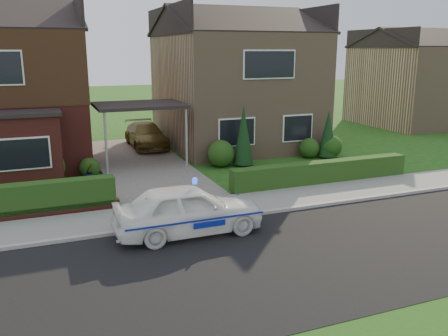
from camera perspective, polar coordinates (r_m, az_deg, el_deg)
ground at (r=11.67m, az=1.70°, el=-11.67°), size 120.00×120.00×0.00m
road at (r=11.67m, az=1.70°, el=-11.67°), size 60.00×6.00×0.02m
kerb at (r=14.27m, az=-3.17°, el=-6.48°), size 60.00×0.16×0.12m
sidewalk at (r=15.21m, az=-4.43°, el=-5.21°), size 60.00×2.00×0.10m
driveway at (r=21.65m, az=-9.87°, el=0.51°), size 3.80×12.00×0.12m
house_right at (r=25.69m, az=1.31°, el=10.96°), size 7.50×8.06×7.25m
carport_link at (r=21.15m, az=-10.14°, el=7.33°), size 3.80×3.00×2.77m
hedge_right at (r=18.71m, az=11.60°, el=-1.92°), size 7.50×0.55×0.80m
shrub_left_mid at (r=19.45m, az=-20.48°, el=0.09°), size 1.32×1.32×1.32m
shrub_left_near at (r=19.87m, az=-15.85°, el=0.02°), size 0.84×0.84×0.84m
shrub_right_near at (r=20.90m, az=-0.40°, el=1.76°), size 1.20×1.20×1.20m
shrub_right_mid at (r=23.04m, az=10.24°, el=2.39°), size 0.96×0.96×0.96m
shrub_right_far at (r=23.32m, az=12.73°, el=2.56°), size 1.08×1.08×1.08m
conifer_a at (r=20.96m, az=2.35°, el=3.73°), size 0.90×0.90×2.60m
conifer_b at (r=23.11m, az=12.39°, el=3.88°), size 0.90×0.90×2.20m
neighbour_right at (r=35.33m, az=21.95°, el=9.10°), size 6.50×7.00×5.20m
police_car at (r=13.33m, az=-4.35°, el=-5.04°), size 3.83×4.17×1.58m
driveway_car at (r=25.02m, az=-9.34°, el=3.93°), size 1.73×4.23×1.23m
potted_plant_b at (r=19.29m, az=-15.94°, el=-0.51°), size 0.54×0.54×0.77m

